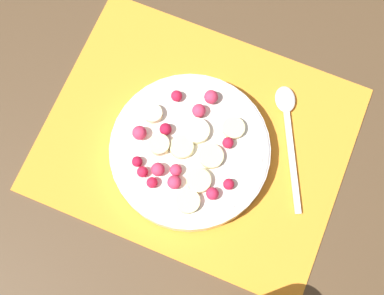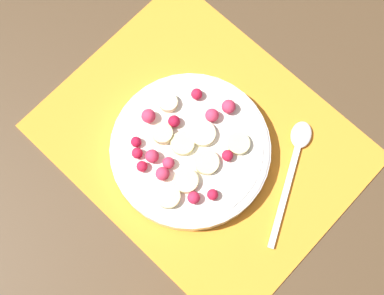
% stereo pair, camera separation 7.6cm
% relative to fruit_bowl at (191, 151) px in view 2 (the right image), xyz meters
% --- Properties ---
extents(ground_plane, '(3.00, 3.00, 0.00)m').
position_rel_fruit_bowl_xyz_m(ground_plane, '(0.00, -0.03, -0.02)').
color(ground_plane, '#4C3823').
extents(placemat, '(0.45, 0.35, 0.01)m').
position_rel_fruit_bowl_xyz_m(placemat, '(0.00, -0.03, -0.02)').
color(placemat, orange).
rests_on(placemat, ground_plane).
extents(fruit_bowl, '(0.23, 0.23, 0.05)m').
position_rel_fruit_bowl_xyz_m(fruit_bowl, '(0.00, 0.00, 0.00)').
color(fruit_bowl, white).
rests_on(fruit_bowl, placemat).
extents(spoon, '(0.10, 0.19, 0.01)m').
position_rel_fruit_bowl_xyz_m(spoon, '(-0.11, -0.10, -0.01)').
color(spoon, silver).
rests_on(spoon, placemat).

